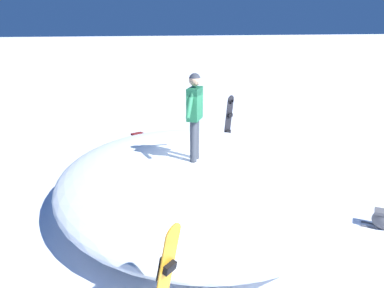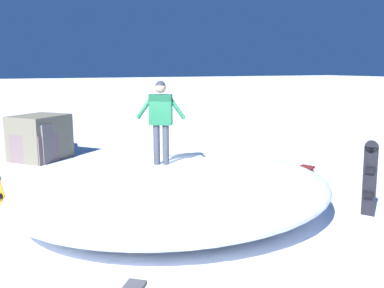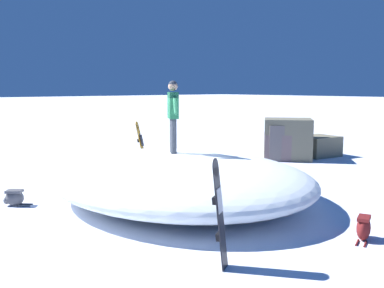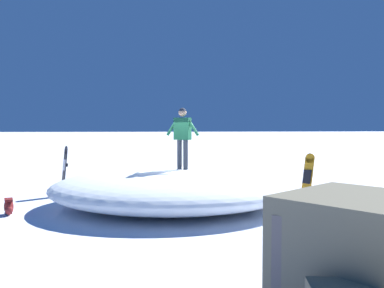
{
  "view_description": "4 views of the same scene",
  "coord_description": "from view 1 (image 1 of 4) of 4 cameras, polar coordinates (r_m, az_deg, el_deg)",
  "views": [
    {
      "loc": [
        7.35,
        -2.4,
        3.84
      ],
      "look_at": [
        0.11,
        -0.49,
        1.45
      ],
      "focal_mm": 35.39,
      "sensor_mm": 36.0,
      "label": 1
    },
    {
      "loc": [
        3.45,
        7.74,
        3.21
      ],
      "look_at": [
        -0.73,
        -0.77,
        1.44
      ],
      "focal_mm": 38.72,
      "sensor_mm": 36.0,
      "label": 2
    },
    {
      "loc": [
        -8.34,
        6.23,
        2.75
      ],
      "look_at": [
        -0.36,
        -0.61,
        1.39
      ],
      "focal_mm": 40.85,
      "sensor_mm": 36.0,
      "label": 3
    },
    {
      "loc": [
        -0.46,
        -12.38,
        2.45
      ],
      "look_at": [
        0.44,
        -0.6,
        1.87
      ],
      "focal_mm": 38.27,
      "sensor_mm": 36.0,
      "label": 4
    }
  ],
  "objects": [
    {
      "name": "snowboarder_standing",
      "position": [
        7.61,
        0.41,
        5.35
      ],
      "size": [
        0.96,
        0.61,
        1.8
      ],
      "color": "#333842",
      "rests_on": "snow_mound"
    },
    {
      "name": "ground",
      "position": [
        8.63,
        3.0,
        -8.77
      ],
      "size": [
        240.0,
        240.0,
        0.0
      ],
      "primitive_type": "plane",
      "color": "white"
    },
    {
      "name": "backpack_near",
      "position": [
        8.4,
        26.97,
        -10.12
      ],
      "size": [
        0.58,
        0.63,
        0.38
      ],
      "color": "#4C4C51",
      "rests_on": "ground"
    },
    {
      "name": "snow_mound",
      "position": [
        8.41,
        0.28,
        -5.26
      ],
      "size": [
        7.47,
        6.34,
        1.12
      ],
      "primitive_type": "ellipsoid",
      "rotation": [
        0.0,
        0.0,
        3.08
      ],
      "color": "white",
      "rests_on": "ground"
    },
    {
      "name": "snowboard_secondary_upright",
      "position": [
        4.94,
        -4.04,
        -19.49
      ],
      "size": [
        0.46,
        0.45,
        1.66
      ],
      "color": "orange",
      "rests_on": "ground"
    },
    {
      "name": "backpack_far",
      "position": [
        12.5,
        -8.29,
        0.7
      ],
      "size": [
        0.42,
        0.68,
        0.45
      ],
      "color": "maroon",
      "rests_on": "ground"
    },
    {
      "name": "snowboard_primary_upright",
      "position": [
        12.19,
        5.54,
        3.56
      ],
      "size": [
        0.31,
        0.34,
        1.71
      ],
      "color": "black",
      "rests_on": "ground"
    }
  ]
}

